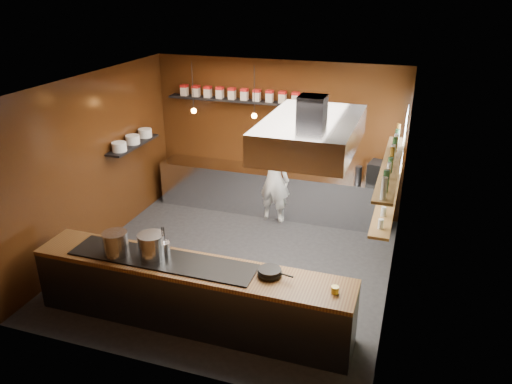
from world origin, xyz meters
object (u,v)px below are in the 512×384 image
at_px(extractor_hood, 311,133).
at_px(stockpot_small, 152,246).
at_px(stockpot_large, 116,244).
at_px(chef, 274,179).
at_px(espresso_machine, 380,174).

height_order(extractor_hood, stockpot_small, extractor_hood).
height_order(stockpot_large, chef, chef).
distance_m(stockpot_small, espresso_machine, 4.55).
distance_m(stockpot_large, espresso_machine, 4.92).
bearing_deg(chef, stockpot_large, 82.19).
distance_m(extractor_hood, stockpot_large, 3.01).
xyz_separation_m(stockpot_large, espresso_machine, (3.14, 3.79, 0.01)).
xyz_separation_m(extractor_hood, espresso_machine, (0.80, 2.50, -1.40)).
bearing_deg(stockpot_large, espresso_machine, 50.41).
bearing_deg(stockpot_small, extractor_hood, 32.96).
distance_m(extractor_hood, chef, 3.01).
xyz_separation_m(extractor_hood, chef, (-1.15, 2.24, -1.65)).
height_order(extractor_hood, stockpot_large, extractor_hood).
bearing_deg(stockpot_large, chef, 71.47).
distance_m(stockpot_large, chef, 3.73).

